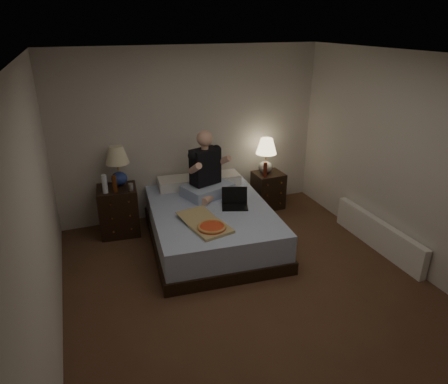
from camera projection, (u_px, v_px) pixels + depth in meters
name	position (u px, v px, depth m)	size (l,w,h in m)	color
floor	(252.00, 291.00, 4.48)	(4.00, 4.50, 0.00)	brown
ceiling	(260.00, 57.00, 3.49)	(4.00, 4.50, 0.00)	white
wall_back	(192.00, 134.00, 5.92)	(4.00, 2.50, 0.00)	silver
wall_front	(441.00, 346.00, 2.06)	(4.00, 2.50, 0.00)	silver
wall_left	(39.00, 221.00, 3.33)	(4.50, 2.50, 0.00)	silver
wall_right	(412.00, 165.00, 4.64)	(4.50, 2.50, 0.00)	silver
bed	(211.00, 225.00, 5.39)	(1.53, 2.05, 0.51)	#5F7CBE
nightstand_left	(119.00, 211.00, 5.60)	(0.53, 0.48, 0.69)	black
nightstand_right	(268.00, 190.00, 6.41)	(0.45, 0.40, 0.58)	black
lamp_left	(118.00, 166.00, 5.45)	(0.32, 0.32, 0.56)	navy
lamp_right	(266.00, 156.00, 6.20)	(0.32, 0.32, 0.56)	gray
water_bottle	(105.00, 184.00, 5.26)	(0.07, 0.07, 0.25)	white
soda_can	(131.00, 187.00, 5.36)	(0.07, 0.07, 0.10)	#AAAAA5
beer_bottle_left	(115.00, 184.00, 5.29)	(0.06, 0.06, 0.23)	#54260C
beer_bottle_right	(265.00, 169.00, 6.12)	(0.06, 0.06, 0.23)	#5C1A0D
person	(207.00, 164.00, 5.49)	(0.66, 0.52, 0.93)	black
laptop	(235.00, 199.00, 5.25)	(0.34, 0.28, 0.24)	black
pizza_box	(212.00, 228.00, 4.70)	(0.40, 0.76, 0.08)	tan
radiator	(378.00, 235.00, 5.26)	(0.10, 1.60, 0.40)	white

